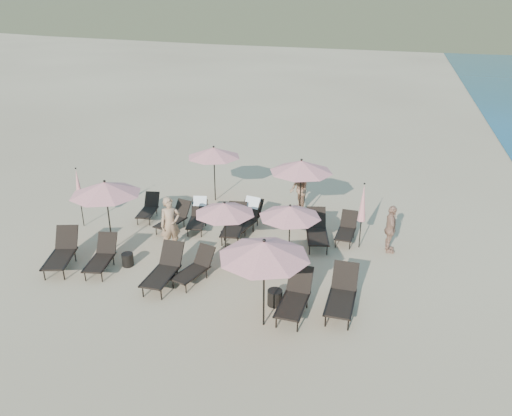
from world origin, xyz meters
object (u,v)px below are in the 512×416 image
(lounger_13, at_px, (248,216))
(side_table_1, at_px, (275,298))
(umbrella_closed_0, at_px, (363,203))
(beachgoer_a, at_px, (170,224))
(lounger_8, at_px, (198,215))
(lounger_9, at_px, (244,218))
(lounger_11, at_px, (347,229))
(beachgoer_b, at_px, (299,190))
(beachgoer_c, at_px, (391,229))
(lounger_1, at_px, (102,256))
(umbrella_closed_1, at_px, (78,186))
(umbrella_open_1, at_px, (225,208))
(lounger_5, at_px, (342,294))
(lounger_7, at_px, (174,218))
(umbrella_open_2, at_px, (290,212))
(lounger_12, at_px, (234,223))
(lounger_6, at_px, (149,208))
(side_table_0, at_px, (128,260))
(lounger_3, at_px, (195,267))
(umbrella_open_3, at_px, (214,152))
(lounger_2, at_px, (164,269))
(umbrella_open_4, at_px, (301,166))
(lounger_0, at_px, (62,252))
(lounger_4, at_px, (295,296))
(umbrella_open_5, at_px, (264,249))
(lounger_10, at_px, (317,230))

(lounger_13, bearing_deg, side_table_1, -54.33)
(umbrella_closed_0, relative_size, beachgoer_a, 1.24)
(lounger_8, distance_m, beachgoer_a, 1.98)
(lounger_9, bearing_deg, side_table_1, -50.25)
(lounger_11, bearing_deg, beachgoer_b, 138.02)
(beachgoer_c, bearing_deg, beachgoer_b, 45.32)
(lounger_1, relative_size, lounger_9, 0.90)
(lounger_13, bearing_deg, umbrella_closed_0, 3.32)
(umbrella_closed_1, bearing_deg, umbrella_open_1, -10.19)
(lounger_5, height_order, umbrella_open_1, umbrella_open_1)
(side_table_1, height_order, beachgoer_c, beachgoer_c)
(lounger_7, xyz_separation_m, umbrella_open_2, (4.59, -1.50, 1.41))
(lounger_11, distance_m, umbrella_open_1, 4.59)
(lounger_7, height_order, lounger_12, lounger_12)
(lounger_11, height_order, umbrella_open_1, umbrella_open_1)
(beachgoer_a, bearing_deg, lounger_6, 89.04)
(lounger_11, xyz_separation_m, lounger_12, (-3.85, -0.77, 0.07))
(lounger_9, bearing_deg, lounger_7, -158.62)
(side_table_0, bearing_deg, lounger_8, 72.03)
(lounger_3, xyz_separation_m, side_table_0, (-2.37, 0.22, -0.21))
(umbrella_open_3, height_order, side_table_1, umbrella_open_3)
(lounger_7, xyz_separation_m, lounger_12, (2.29, 0.03, 0.05))
(lounger_5, xyz_separation_m, umbrella_open_2, (-1.89, 2.03, 1.33))
(lounger_2, relative_size, lounger_7, 1.08)
(lounger_13, distance_m, umbrella_open_4, 2.64)
(lounger_0, xyz_separation_m, lounger_11, (8.35, 4.29, -0.09))
(lounger_4, bearing_deg, umbrella_open_5, -127.64)
(lounger_10, relative_size, umbrella_open_2, 0.93)
(lounger_12, distance_m, umbrella_open_2, 3.08)
(lounger_2, bearing_deg, lounger_3, 28.42)
(lounger_1, bearing_deg, umbrella_open_3, 66.30)
(lounger_5, relative_size, side_table_0, 4.44)
(side_table_1, bearing_deg, lounger_3, 166.36)
(umbrella_open_3, distance_m, side_table_1, 8.22)
(lounger_1, bearing_deg, umbrella_open_1, 12.56)
(lounger_11, bearing_deg, side_table_0, -146.96)
(lounger_7, distance_m, umbrella_closed_0, 6.74)
(lounger_7, distance_m, umbrella_closed_1, 3.61)
(side_table_1, bearing_deg, lounger_1, 175.27)
(lounger_5, bearing_deg, lounger_13, 132.40)
(side_table_1, bearing_deg, lounger_8, 133.46)
(lounger_6, height_order, side_table_1, lounger_6)
(lounger_5, relative_size, beachgoer_c, 1.14)
(umbrella_open_4, relative_size, umbrella_closed_1, 1.10)
(lounger_0, xyz_separation_m, lounger_3, (4.31, 0.35, -0.08))
(lounger_10, height_order, lounger_11, lounger_10)
(umbrella_closed_1, bearing_deg, lounger_6, 33.40)
(lounger_12, distance_m, beachgoer_a, 2.36)
(lounger_12, height_order, beachgoer_b, beachgoer_b)
(lounger_8, xyz_separation_m, umbrella_open_1, (1.80, -2.11, 1.34))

